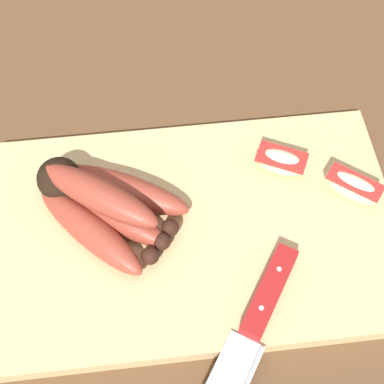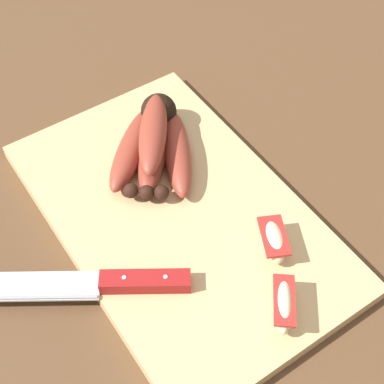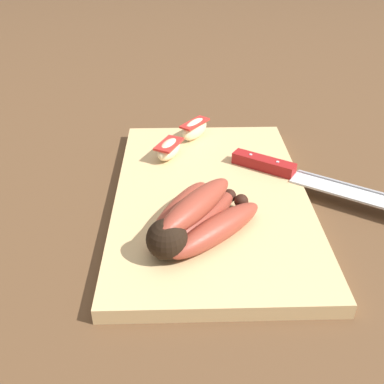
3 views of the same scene
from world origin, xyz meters
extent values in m
plane|color=brown|center=(0.00, 0.00, 0.00)|extent=(6.00, 6.00, 0.00)
cube|color=tan|center=(-0.01, 0.00, 0.01)|extent=(0.44, 0.27, 0.02)
sphere|color=black|center=(0.13, -0.06, 0.05)|extent=(0.05, 0.05, 0.05)
ellipsoid|color=brown|center=(0.10, 0.00, 0.04)|extent=(0.12, 0.13, 0.03)
sphere|color=black|center=(0.04, 0.04, 0.04)|extent=(0.02, 0.02, 0.02)
ellipsoid|color=brown|center=(0.08, -0.02, 0.04)|extent=(0.14, 0.12, 0.03)
sphere|color=black|center=(0.02, 0.02, 0.04)|extent=(0.02, 0.02, 0.02)
ellipsoid|color=brown|center=(0.06, -0.05, 0.04)|extent=(0.15, 0.10, 0.03)
sphere|color=black|center=(0.01, 0.01, 0.04)|extent=(0.02, 0.02, 0.02)
ellipsoid|color=brown|center=(0.08, -0.03, 0.06)|extent=(0.14, 0.11, 0.03)
cube|color=silver|center=(0.00, 0.20, 0.02)|extent=(0.13, 0.17, 0.00)
cube|color=#99999E|center=(-0.01, 0.21, 0.02)|extent=(0.10, 0.15, 0.00)
cube|color=maroon|center=(-0.08, 0.09, 0.03)|extent=(0.07, 0.10, 0.02)
cylinder|color=#B2B2B7|center=(-0.09, 0.07, 0.04)|extent=(0.01, 0.01, 0.00)
cylinder|color=#B2B2B7|center=(-0.06, 0.10, 0.04)|extent=(0.01, 0.01, 0.00)
ellipsoid|color=beige|center=(-0.12, -0.06, 0.04)|extent=(0.07, 0.05, 0.03)
cube|color=red|center=(-0.12, -0.06, 0.04)|extent=(0.06, 0.05, 0.00)
ellipsoid|color=beige|center=(-0.19, -0.02, 0.04)|extent=(0.06, 0.06, 0.04)
cube|color=red|center=(-0.19, -0.02, 0.05)|extent=(0.06, 0.05, 0.00)
camera|label=1|loc=(0.02, 0.28, 0.56)|focal=53.04mm
camera|label=2|loc=(-0.36, 0.22, 0.59)|focal=53.92mm
camera|label=3|loc=(0.52, -0.04, 0.37)|focal=41.66mm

